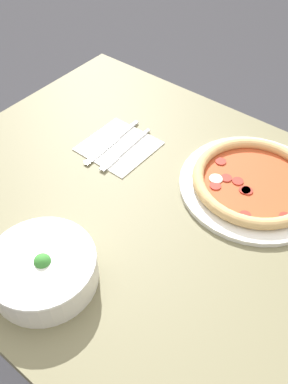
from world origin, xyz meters
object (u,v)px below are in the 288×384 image
fork (127,149)px  knife (115,140)px  bowl (43,268)px  pizza (254,182)px

fork → knife: (0.05, -0.01, -0.00)m
fork → knife: 0.05m
bowl → knife: size_ratio=0.98×
knife → pizza: bearing=99.6°
fork → knife: same height
fork → knife: bearing=-100.7°
knife → bowl: bearing=21.0°
bowl → pizza: bearing=-112.4°
pizza → knife: 0.37m
pizza → fork: pizza is taller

